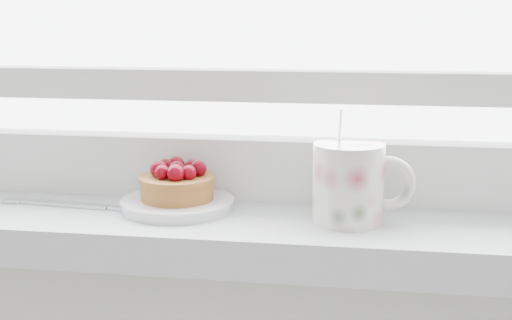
% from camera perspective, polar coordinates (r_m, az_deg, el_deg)
% --- Properties ---
extents(saucer, '(0.12, 0.12, 0.01)m').
position_cam_1_polar(saucer, '(0.78, -6.30, -3.54)').
color(saucer, silver).
rests_on(saucer, windowsill).
extents(raspberry_tart, '(0.08, 0.08, 0.04)m').
position_cam_1_polar(raspberry_tart, '(0.78, -6.34, -1.79)').
color(raspberry_tart, brown).
rests_on(raspberry_tart, saucer).
extents(floral_mug, '(0.10, 0.07, 0.12)m').
position_cam_1_polar(floral_mug, '(0.73, 7.62, -1.73)').
color(floral_mug, silver).
rests_on(floral_mug, windowsill).
extents(fork, '(0.22, 0.04, 0.00)m').
position_cam_1_polar(fork, '(0.81, -12.94, -3.62)').
color(fork, silver).
rests_on(fork, windowsill).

